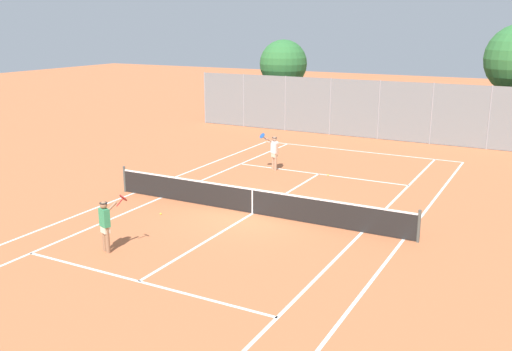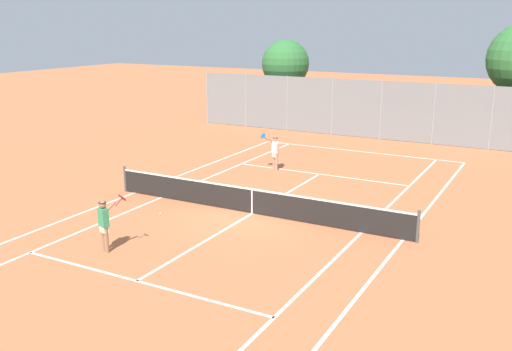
{
  "view_description": "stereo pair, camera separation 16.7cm",
  "coord_description": "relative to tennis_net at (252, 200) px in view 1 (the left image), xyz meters",
  "views": [
    {
      "loc": [
        9.38,
        -17.29,
        6.69
      ],
      "look_at": [
        -0.65,
        1.5,
        1.0
      ],
      "focal_mm": 40.0,
      "sensor_mm": 36.0,
      "label": 1
    },
    {
      "loc": [
        9.52,
        -17.21,
        6.69
      ],
      "look_at": [
        -0.65,
        1.5,
        1.0
      ],
      "focal_mm": 40.0,
      "sensor_mm": 36.0,
      "label": 2
    }
  ],
  "objects": [
    {
      "name": "player_far_left",
      "position": [
        -2.14,
        6.1,
        0.42
      ],
      "size": [
        0.87,
        0.66,
        1.77
      ],
      "color": "tan",
      "rests_on": "ground"
    },
    {
      "name": "loose_tennis_ball_0",
      "position": [
        -2.87,
        -1.67,
        -0.48
      ],
      "size": [
        0.07,
        0.07,
        0.07
      ],
      "primitive_type": "sphere",
      "color": "#D1DB33",
      "rests_on": "ground"
    },
    {
      "name": "loose_tennis_ball_3",
      "position": [
        5.04,
        0.59,
        -0.48
      ],
      "size": [
        0.07,
        0.07,
        0.07
      ],
      "primitive_type": "sphere",
      "color": "#D1DB33",
      "rests_on": "ground"
    },
    {
      "name": "ground_plane",
      "position": [
        0.0,
        0.0,
        -0.51
      ],
      "size": [
        120.0,
        120.0,
        0.0
      ],
      "primitive_type": "plane",
      "color": "#BC663D"
    },
    {
      "name": "tennis_net",
      "position": [
        0.0,
        0.0,
        0.0
      ],
      "size": [
        12.0,
        0.1,
        1.07
      ],
      "color": "#474C47",
      "rests_on": "ground"
    },
    {
      "name": "loose_tennis_ball_2",
      "position": [
        0.5,
        6.3,
        -0.48
      ],
      "size": [
        0.07,
        0.07,
        0.07
      ],
      "primitive_type": "sphere",
      "color": "#D1DB33",
      "rests_on": "ground"
    },
    {
      "name": "court_line_markings",
      "position": [
        0.0,
        0.0,
        -0.51
      ],
      "size": [
        11.1,
        23.9,
        0.01
      ],
      "color": "silver",
      "rests_on": "ground"
    },
    {
      "name": "tree_behind_left",
      "position": [
        -7.47,
        18.2,
        3.43
      ],
      "size": [
        3.21,
        3.21,
        5.67
      ],
      "color": "brown",
      "rests_on": "ground"
    },
    {
      "name": "back_fence",
      "position": [
        0.0,
        15.72,
        1.23
      ],
      "size": [
        24.55,
        0.08,
        3.49
      ],
      "color": "gray",
      "rests_on": "ground"
    },
    {
      "name": "player_near_side",
      "position": [
        -2.17,
        -5.23,
        0.42
      ],
      "size": [
        0.83,
        0.7,
        1.77
      ],
      "color": "#936B4C",
      "rests_on": "ground"
    }
  ]
}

